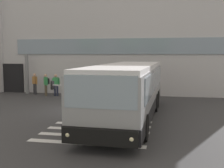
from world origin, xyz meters
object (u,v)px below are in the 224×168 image
at_px(passenger_at_curb_edge, 56,84).
at_px(entry_support_column, 27,74).
at_px(passenger_by_doorway, 46,83).
at_px(bus_main_foreground, 128,92).
at_px(safety_bollard_yellow, 74,92).
at_px(passenger_near_column, 35,83).

bearing_deg(passenger_at_curb_edge, entry_support_column, 163.48).
bearing_deg(passenger_at_curb_edge, passenger_by_doorway, -179.20).
height_order(bus_main_foreground, passenger_by_doorway, bus_main_foreground).
xyz_separation_m(passenger_by_doorway, safety_bollard_yellow, (2.58, -0.95, -0.51)).
height_order(bus_main_foreground, passenger_at_curb_edge, bus_main_foreground).
height_order(bus_main_foreground, passenger_near_column, bus_main_foreground).
relative_size(bus_main_foreground, passenger_by_doorway, 6.39).
bearing_deg(passenger_at_curb_edge, bus_main_foreground, -45.13).
relative_size(passenger_near_column, passenger_by_doorway, 1.00).
height_order(entry_support_column, passenger_at_curb_edge, entry_support_column).
height_order(entry_support_column, passenger_by_doorway, entry_support_column).
bearing_deg(entry_support_column, passenger_at_curb_edge, -16.52).
bearing_deg(entry_support_column, bus_main_foreground, -38.26).
distance_m(entry_support_column, passenger_by_doorway, 2.28).
bearing_deg(bus_main_foreground, passenger_near_column, 140.35).
height_order(passenger_near_column, passenger_at_curb_edge, same).
distance_m(entry_support_column, bus_main_foreground, 11.77).
bearing_deg(passenger_by_doorway, bus_main_foreground, -41.74).
xyz_separation_m(entry_support_column, passenger_near_column, (0.80, -0.29, -0.67)).
bearing_deg(passenger_at_curb_edge, passenger_near_column, 164.97).
distance_m(passenger_by_doorway, passenger_at_curb_edge, 0.80).
height_order(passenger_at_curb_edge, safety_bollard_yellow, passenger_at_curb_edge).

